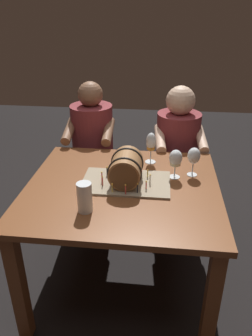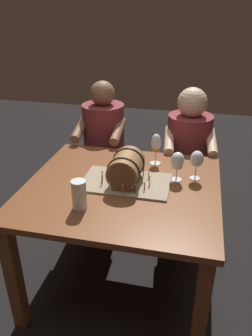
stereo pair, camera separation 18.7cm
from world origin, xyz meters
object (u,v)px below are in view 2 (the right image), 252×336
(wine_glass_white, at_px, (177,162))
(person_seated_right, at_px, (186,166))
(wine_glass_amber, at_px, (156,144))
(beer_pint, at_px, (79,196))
(dining_table, at_px, (122,202))
(barrel_cake, at_px, (126,170))
(person_seated_left, at_px, (104,157))
(wine_glass_empty, at_px, (197,160))

(wine_glass_white, bearing_deg, person_seated_right, 86.47)
(wine_glass_amber, distance_m, wine_glass_white, 0.25)
(wine_glass_amber, xyz_separation_m, beer_pint, (-0.30, -0.60, -0.06))
(dining_table, height_order, barrel_cake, barrel_cake)
(wine_glass_amber, bearing_deg, dining_table, -113.82)
(dining_table, distance_m, person_seated_right, 0.86)
(barrel_cake, xyz_separation_m, person_seated_left, (-0.36, 0.75, -0.30))
(wine_glass_empty, bearing_deg, wine_glass_amber, 149.74)
(wine_glass_white, distance_m, beer_pint, 0.62)
(beer_pint, bearing_deg, person_seated_left, 99.82)
(dining_table, bearing_deg, person_seated_right, 66.58)
(wine_glass_empty, bearing_deg, beer_pint, -141.30)
(beer_pint, relative_size, person_seated_left, 0.14)
(wine_glass_amber, relative_size, wine_glass_empty, 1.14)
(wine_glass_amber, distance_m, beer_pint, 0.68)
(wine_glass_empty, height_order, beer_pint, wine_glass_empty)
(person_seated_right, bearing_deg, barrel_cake, -113.14)
(barrel_cake, xyz_separation_m, person_seated_right, (0.32, 0.75, -0.30))
(wine_glass_amber, height_order, wine_glass_white, wine_glass_amber)
(beer_pint, bearing_deg, wine_glass_empty, 38.70)
(barrel_cake, bearing_deg, wine_glass_white, 20.72)
(barrel_cake, xyz_separation_m, wine_glass_empty, (0.39, 0.15, 0.04))
(wine_glass_white, relative_size, person_seated_right, 0.16)
(beer_pint, bearing_deg, wine_glass_white, 42.04)
(barrel_cake, distance_m, wine_glass_white, 0.30)
(beer_pint, distance_m, person_seated_right, 1.20)
(wine_glass_empty, bearing_deg, dining_table, -156.44)
(dining_table, height_order, beer_pint, beer_pint)
(dining_table, xyz_separation_m, person_seated_left, (-0.34, 0.78, -0.10))
(beer_pint, bearing_deg, person_seated_right, 64.90)
(wine_glass_empty, height_order, person_seated_left, person_seated_left)
(dining_table, xyz_separation_m, wine_glass_white, (0.30, 0.14, 0.24))
(person_seated_right, bearing_deg, dining_table, -113.42)
(barrel_cake, xyz_separation_m, wine_glass_amber, (0.13, 0.30, 0.05))
(person_seated_left, bearing_deg, dining_table, -66.60)
(barrel_cake, relative_size, wine_glass_white, 2.86)
(wine_glass_empty, height_order, person_seated_right, person_seated_right)
(wine_glass_amber, distance_m, person_seated_left, 0.75)
(wine_glass_empty, bearing_deg, barrel_cake, -159.27)
(barrel_cake, bearing_deg, wine_glass_empty, 20.73)
(wine_glass_amber, distance_m, wine_glass_empty, 0.30)
(wine_glass_amber, bearing_deg, beer_pint, -116.54)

